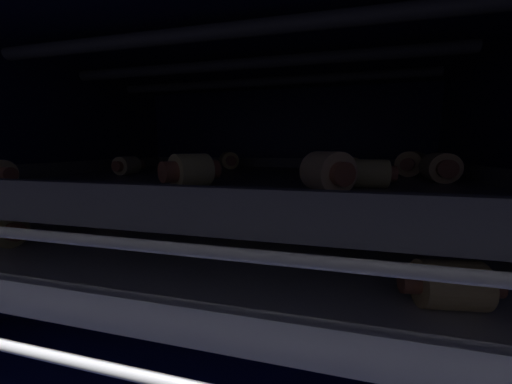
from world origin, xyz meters
TOP-DOWN VIEW (x-y plane):
  - ground_plane at (0.00, 0.00)cm, footprint 61.15×54.28cm
  - oven_wall_back at (0.00, 26.54)cm, footprint 61.15×1.20cm
  - oven_wall_left at (-29.98, 0.00)cm, footprint 1.20×51.88cm
  - oven_ceiling at (0.00, 0.00)cm, footprint 61.15×54.28cm
  - heating_element at (0.00, 0.00)cm, footprint 47.00×20.34cm
  - oven_rack_lower at (0.00, -0.00)cm, footprint 55.90×50.84cm
  - baking_tray_lower at (0.00, 0.00)cm, footprint 52.57×42.18cm
  - pig_in_blanket_lower_0 at (8.49, 14.78)cm, footprint 6.35×4.83cm
  - pig_in_blanket_lower_1 at (-16.89, -4.56)cm, footprint 4.61×4.22cm
  - pig_in_blanket_lower_2 at (-22.42, -13.11)cm, footprint 5.17×3.67cm
  - pig_in_blanket_lower_3 at (-8.46, 14.53)cm, footprint 3.47×4.97cm
  - pig_in_blanket_lower_4 at (-12.73, 17.69)cm, footprint 5.38×4.27cm
  - pig_in_blanket_lower_5 at (0.66, -3.34)cm, footprint 3.14×5.01cm
  - pig_in_blanket_lower_6 at (17.34, -14.77)cm, footprint 5.96×3.53cm
  - oven_rack_upper at (0.00, 0.00)cm, footprint 55.89×50.84cm
  - baking_tray_upper at (0.00, 0.00)cm, footprint 52.57×42.18cm
  - pig_in_blanket_upper_0 at (9.65, -9.58)cm, footprint 4.73×5.15cm
  - pig_in_blanket_upper_1 at (21.52, 1.11)cm, footprint 3.33×5.73cm
  - pig_in_blanket_upper_2 at (-17.44, 0.46)cm, footprint 2.58×5.21cm
  - pig_in_blanket_upper_3 at (-7.49, 14.17)cm, footprint 4.32×4.99cm
  - pig_in_blanket_upper_5 at (12.72, 8.31)cm, footprint 2.99×6.00cm
  - pig_in_blanket_upper_6 at (-2.67, -9.80)cm, footprint 4.67×5.73cm
  - pig_in_blanket_upper_7 at (20.28, 7.52)cm, footprint 4.61×5.97cm
  - pig_in_blanket_upper_8 at (13.49, -5.93)cm, footprint 4.57×2.91cm
  - pig_in_blanket_upper_9 at (22.93, 13.59)cm, footprint 3.91×6.13cm

SIDE VIEW (x-z plane):
  - ground_plane at x=0.00cm, z-range -1.20..0.00cm
  - oven_rack_lower at x=0.00cm, z-range 10.07..10.70cm
  - baking_tray_lower at x=0.00cm, z-range 10.09..12.51cm
  - pig_in_blanket_lower_5 at x=0.66cm, z-range 11.67..14.39cm
  - pig_in_blanket_lower_6 at x=17.34cm, z-range 11.67..14.72cm
  - pig_in_blanket_lower_3 at x=-8.46cm, z-range 11.67..14.82cm
  - pig_in_blanket_lower_4 at x=-12.73cm, z-range 11.67..14.85cm
  - pig_in_blanket_lower_1 at x=-16.89cm, z-range 11.67..14.89cm
  - pig_in_blanket_lower_2 at x=-22.42cm, z-range 11.67..15.05cm
  - pig_in_blanket_lower_0 at x=8.49cm, z-range 11.67..15.06cm
  - oven_wall_back at x=0.00cm, z-range 0.00..33.58cm
  - oven_wall_left at x=-29.98cm, z-range 0.00..33.58cm
  - oven_rack_upper at x=0.00cm, z-range 16.57..17.18cm
  - baking_tray_upper at x=0.00cm, z-range 16.48..19.01cm
  - pig_in_blanket_upper_5 at x=12.72cm, z-range 17.98..20.40cm
  - pig_in_blanket_upper_2 at x=-17.44cm, z-range 17.98..20.50cm
  - pig_in_blanket_upper_8 at x=13.49cm, z-range 17.98..20.62cm
  - pig_in_blanket_upper_9 at x=22.93cm, z-range 17.98..20.86cm
  - pig_in_blanket_upper_3 at x=-7.49cm, z-range 17.98..20.97cm
  - pig_in_blanket_upper_1 at x=21.52cm, z-range 17.98..21.12cm
  - pig_in_blanket_upper_6 at x=-2.67cm, z-range 17.98..21.14cm
  - pig_in_blanket_upper_7 at x=20.28cm, z-range 17.98..21.23cm
  - pig_in_blanket_upper_0 at x=9.65cm, z-range 17.98..21.38cm
  - heating_element at x=0.00cm, z-range 30.79..32.11cm
  - oven_ceiling at x=0.00cm, z-range 33.58..34.78cm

